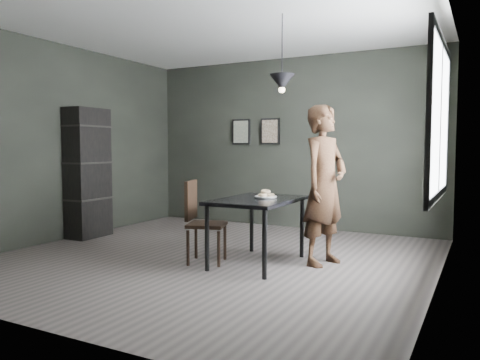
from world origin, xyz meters
The scene contains 13 objects.
ground centered at (0.00, 0.00, 0.00)m, with size 5.00×5.00×0.00m, color #383230.
back_wall centered at (0.00, 2.50, 1.40)m, with size 5.00×0.10×2.80m, color black.
ceiling centered at (0.00, 0.00, 2.80)m, with size 5.00×5.00×0.02m.
window_assembly centered at (2.47, 0.20, 1.60)m, with size 0.04×1.96×1.56m.
cafe_table centered at (0.60, 0.00, 0.67)m, with size 0.80×1.20×0.75m.
white_plate centered at (0.65, 0.11, 0.76)m, with size 0.23×0.23×0.01m, color white.
donut_pile centered at (0.65, 0.11, 0.79)m, with size 0.19×0.19×0.09m.
woman centered at (1.28, 0.34, 0.90)m, with size 0.66×0.43×1.81m, color black.
wood_chair centered at (-0.02, -0.25, 0.54)m, with size 0.52×0.52×0.95m.
shelf_unit centered at (-2.32, 0.29, 0.95)m, with size 0.36×0.63×1.90m, color black.
pendant_lamp centered at (0.85, 0.10, 2.05)m, with size 0.28×0.28×0.86m.
framed_print_left centered at (-0.90, 2.47, 1.60)m, with size 0.34×0.04×0.44m.
framed_print_right centered at (-0.35, 2.47, 1.60)m, with size 0.34×0.04×0.44m.
Camera 1 is at (2.89, -4.76, 1.33)m, focal length 35.00 mm.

